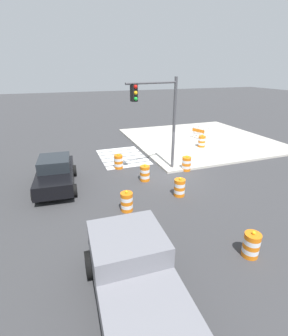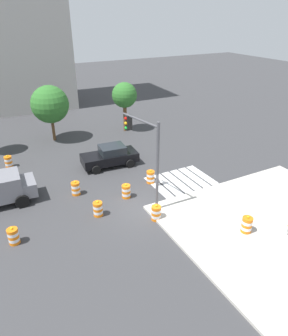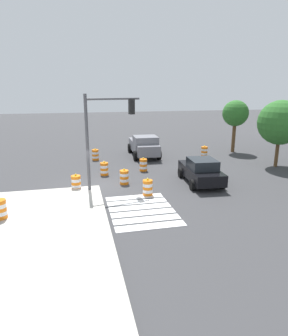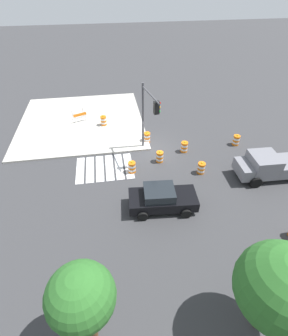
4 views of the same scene
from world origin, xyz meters
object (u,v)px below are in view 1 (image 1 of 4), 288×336
at_px(traffic_barrel_near_corner, 127,202).
at_px(traffic_barrel_crosswalk_end, 251,245).
at_px(traffic_barrel_on_sidewalk, 202,141).
at_px(traffic_light_pole, 159,109).
at_px(traffic_barrel_lane_center, 186,164).
at_px(traffic_barrel_opposite_curb, 118,162).
at_px(traffic_barrel_median_near, 179,187).
at_px(traffic_barrel_far_curb, 145,173).
at_px(pickup_truck, 133,276).
at_px(sports_car, 55,173).
at_px(construction_barricade, 199,132).

height_order(traffic_barrel_near_corner, traffic_barrel_crosswalk_end, same).
distance_m(traffic_barrel_on_sidewalk, traffic_light_pole, 7.12).
xyz_separation_m(traffic_barrel_lane_center, traffic_barrel_opposite_curb, (1.82, 3.97, 0.00)).
bearing_deg(traffic_barrel_median_near, traffic_barrel_far_curb, 24.15).
distance_m(pickup_truck, traffic_barrel_on_sidewalk, 15.01).
height_order(traffic_barrel_median_near, traffic_barrel_lane_center, same).
xyz_separation_m(pickup_truck, traffic_barrel_median_near, (5.14, -4.07, -0.52)).
relative_size(pickup_truck, traffic_barrel_near_corner, 5.12).
bearing_deg(traffic_light_pole, traffic_barrel_median_near, 178.45).
bearing_deg(traffic_barrel_on_sidewalk, traffic_barrel_opposite_curb, 104.13).
bearing_deg(traffic_barrel_near_corner, traffic_light_pole, -40.21).
bearing_deg(sports_car, traffic_barrel_median_near, -118.60).
xyz_separation_m(pickup_truck, traffic_barrel_opposite_curb, (9.80, -2.06, -0.52)).
relative_size(sports_car, traffic_barrel_near_corner, 4.35).
relative_size(traffic_barrel_crosswalk_end, construction_barricade, 0.71).
xyz_separation_m(sports_car, traffic_barrel_lane_center, (-0.37, -7.84, -0.36)).
distance_m(traffic_barrel_far_curb, traffic_barrel_opposite_curb, 2.54).
distance_m(pickup_truck, construction_barricade, 17.54).
distance_m(traffic_barrel_opposite_curb, traffic_barrel_on_sidewalk, 7.61).
relative_size(pickup_truck, traffic_barrel_lane_center, 5.12).
bearing_deg(traffic_barrel_far_curb, traffic_barrel_median_near, -155.85).
relative_size(pickup_truck, traffic_barrel_far_curb, 5.12).
xyz_separation_m(traffic_barrel_crosswalk_end, traffic_barrel_on_sidewalk, (11.27, -5.08, 0.15)).
distance_m(sports_car, traffic_barrel_opposite_curb, 4.15).
bearing_deg(traffic_barrel_on_sidewalk, traffic_barrel_far_curb, 123.23).
bearing_deg(traffic_barrel_near_corner, traffic_barrel_median_near, -80.87).
bearing_deg(traffic_barrel_on_sidewalk, sports_car, 106.39).
distance_m(pickup_truck, traffic_barrel_opposite_curb, 10.03).
height_order(construction_barricade, traffic_light_pole, traffic_light_pole).
bearing_deg(traffic_barrel_crosswalk_end, traffic_light_pole, 1.53).
xyz_separation_m(sports_car, traffic_barrel_opposite_curb, (1.45, -3.87, -0.36)).
bearing_deg(traffic_barrel_lane_center, traffic_barrel_on_sidewalk, -42.84).
bearing_deg(traffic_barrel_near_corner, traffic_barrel_on_sidewalk, -49.89).
distance_m(traffic_barrel_near_corner, traffic_barrel_opposite_curb, 5.21).
xyz_separation_m(pickup_truck, traffic_barrel_near_corner, (4.67, -1.15, -0.52)).
bearing_deg(traffic_light_pole, traffic_barrel_near_corner, 139.79).
height_order(sports_car, traffic_light_pole, traffic_light_pole).
height_order(sports_car, traffic_barrel_on_sidewalk, sports_car).
bearing_deg(construction_barricade, traffic_barrel_far_curb, 130.59).
bearing_deg(traffic_barrel_lane_center, sports_car, 87.33).
xyz_separation_m(pickup_truck, traffic_barrel_crosswalk_end, (0.40, -4.37, -0.52)).
bearing_deg(traffic_light_pole, pickup_truck, 153.21).
height_order(pickup_truck, traffic_barrel_crosswalk_end, pickup_truck).
relative_size(sports_car, traffic_barrel_median_near, 4.35).
distance_m(traffic_barrel_near_corner, traffic_barrel_far_curb, 3.37).
distance_m(traffic_barrel_lane_center, traffic_barrel_on_sidewalk, 5.02).
height_order(pickup_truck, traffic_barrel_median_near, pickup_truck).
xyz_separation_m(traffic_barrel_lane_center, construction_barricade, (5.97, -4.58, 0.27)).
bearing_deg(pickup_truck, traffic_barrel_lane_center, -37.08).
height_order(pickup_truck, traffic_barrel_on_sidewalk, pickup_truck).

